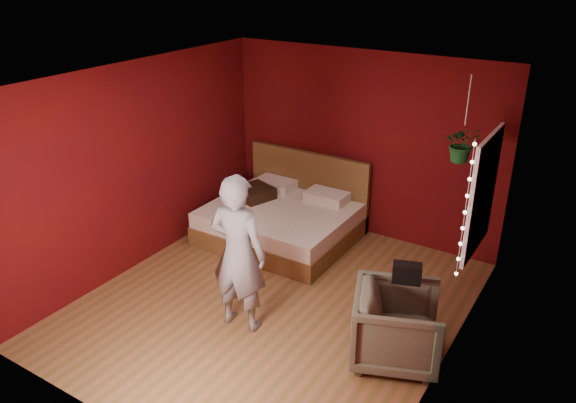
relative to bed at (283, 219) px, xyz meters
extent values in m
plane|color=brown|center=(0.79, -1.46, -0.28)|extent=(4.50, 4.50, 0.00)
cube|color=#550B09|center=(0.79, 0.80, 1.02)|extent=(4.00, 0.02, 2.60)
cube|color=#550B09|center=(0.79, -3.72, 1.02)|extent=(4.00, 0.02, 2.60)
cube|color=#550B09|center=(-1.22, -1.46, 1.02)|extent=(0.02, 4.50, 2.60)
cube|color=#550B09|center=(2.80, -1.46, 1.02)|extent=(0.02, 4.50, 2.60)
cube|color=white|center=(0.79, -1.46, 2.33)|extent=(4.00, 4.50, 0.02)
cube|color=white|center=(2.76, -0.56, 1.22)|extent=(0.04, 0.97, 1.27)
cube|color=black|center=(2.75, -0.56, 1.22)|extent=(0.02, 0.85, 1.15)
cube|color=white|center=(2.74, -0.56, 1.22)|extent=(0.03, 0.05, 1.15)
cube|color=white|center=(2.74, -0.56, 1.22)|extent=(0.03, 0.85, 0.05)
cylinder|color=silver|center=(2.73, -1.08, 1.22)|extent=(0.01, 0.01, 1.45)
sphere|color=#FFF2CC|center=(2.73, -1.08, 0.54)|extent=(0.04, 0.04, 0.04)
sphere|color=#FFF2CC|center=(2.73, -1.08, 0.71)|extent=(0.04, 0.04, 0.04)
sphere|color=#FFF2CC|center=(2.73, -1.08, 0.88)|extent=(0.04, 0.04, 0.04)
sphere|color=#FFF2CC|center=(2.73, -1.08, 1.05)|extent=(0.04, 0.04, 0.04)
sphere|color=#FFF2CC|center=(2.73, -1.08, 1.22)|extent=(0.04, 0.04, 0.04)
sphere|color=#FFF2CC|center=(2.73, -1.08, 1.39)|extent=(0.04, 0.04, 0.04)
sphere|color=#FFF2CC|center=(2.73, -1.08, 1.56)|extent=(0.04, 0.04, 0.04)
sphere|color=#FFF2CC|center=(2.73, -1.08, 1.73)|extent=(0.04, 0.04, 0.04)
sphere|color=#FFF2CC|center=(2.73, -1.08, 1.89)|extent=(0.04, 0.04, 0.04)
cube|color=brown|center=(0.00, -0.09, -0.14)|extent=(1.96, 1.66, 0.27)
cube|color=white|center=(0.00, -0.09, 0.10)|extent=(1.92, 1.63, 0.22)
cube|color=brown|center=(0.00, 0.70, 0.26)|extent=(1.96, 0.08, 1.08)
cube|color=white|center=(-0.44, 0.47, 0.28)|extent=(0.59, 0.37, 0.14)
cube|color=white|center=(0.44, 0.47, 0.28)|extent=(0.59, 0.37, 0.14)
imported|color=gray|center=(0.71, -1.99, 0.60)|extent=(0.68, 0.49, 1.76)
imported|color=#585846|center=(2.36, -1.63, 0.11)|extent=(1.09, 1.08, 0.77)
cube|color=black|center=(2.34, -1.41, 0.59)|extent=(0.31, 0.23, 0.20)
cube|color=black|center=(-0.50, 0.01, 0.29)|extent=(0.59, 0.59, 0.17)
cylinder|color=silver|center=(2.38, -0.12, 2.05)|extent=(0.01, 0.01, 0.54)
imported|color=#1A5C1E|center=(2.38, -0.12, 1.57)|extent=(0.47, 0.44, 0.41)
camera|label=1|loc=(3.86, -6.04, 3.48)|focal=35.00mm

